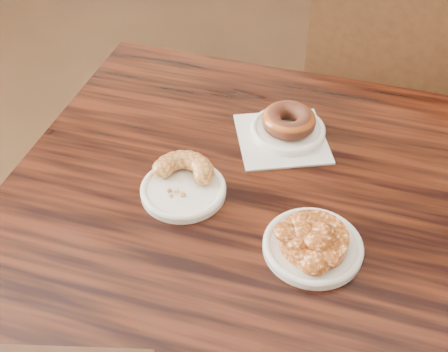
% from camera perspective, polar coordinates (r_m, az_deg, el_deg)
% --- Properties ---
extents(cafe_table, '(0.88, 0.88, 0.75)m').
position_cam_1_polar(cafe_table, '(1.27, 1.38, -13.92)').
color(cafe_table, black).
rests_on(cafe_table, floor).
extents(chair_far, '(0.65, 0.65, 0.90)m').
position_cam_1_polar(chair_far, '(1.76, 17.85, 6.85)').
color(chair_far, black).
rests_on(chair_far, floor).
extents(napkin, '(0.21, 0.21, 0.00)m').
position_cam_1_polar(napkin, '(1.09, 5.90, 3.82)').
color(napkin, silver).
rests_on(napkin, cafe_table).
extents(plate_donut, '(0.14, 0.14, 0.01)m').
position_cam_1_polar(plate_donut, '(1.10, 6.49, 4.64)').
color(plate_donut, white).
rests_on(plate_donut, napkin).
extents(plate_cruller, '(0.15, 0.15, 0.01)m').
position_cam_1_polar(plate_cruller, '(0.98, -4.16, -1.45)').
color(plate_cruller, white).
rests_on(plate_cruller, cafe_table).
extents(plate_fritter, '(0.16, 0.16, 0.01)m').
position_cam_1_polar(plate_fritter, '(0.90, 9.00, -7.12)').
color(plate_fritter, silver).
rests_on(plate_fritter, cafe_table).
extents(glazed_donut, '(0.10, 0.10, 0.04)m').
position_cam_1_polar(glazed_donut, '(1.09, 6.59, 5.64)').
color(glazed_donut, brown).
rests_on(glazed_donut, plate_donut).
extents(apple_fritter, '(0.15, 0.15, 0.04)m').
position_cam_1_polar(apple_fritter, '(0.89, 9.16, -6.15)').
color(apple_fritter, '#4E2408').
rests_on(apple_fritter, plate_fritter).
extents(cruller_fragment, '(0.12, 0.12, 0.03)m').
position_cam_1_polar(cruller_fragment, '(0.96, -4.22, -0.49)').
color(cruller_fragment, brown).
rests_on(cruller_fragment, plate_cruller).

